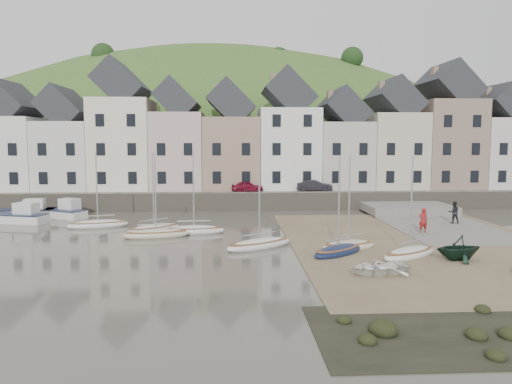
{
  "coord_description": "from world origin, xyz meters",
  "views": [
    {
      "loc": [
        -1.94,
        -31.68,
        6.97
      ],
      "look_at": [
        0.0,
        6.0,
        3.0
      ],
      "focal_mm": 34.19,
      "sensor_mm": 36.0,
      "label": 1
    }
  ],
  "objects": [
    {
      "name": "quay_street",
      "position": [
        0.0,
        20.5,
        1.55
      ],
      "size": [
        70.0,
        7.0,
        0.1
      ],
      "primitive_type": "cube",
      "color": "slate",
      "rests_on": "quay_land"
    },
    {
      "name": "sailboat_6",
      "position": [
        8.76,
        -3.49,
        0.26
      ],
      "size": [
        4.61,
        3.84,
        6.32
      ],
      "color": "silver",
      "rests_on": "ground"
    },
    {
      "name": "sailboat_2",
      "position": [
        -7.38,
        3.45,
        0.26
      ],
      "size": [
        5.0,
        2.41,
        6.32
      ],
      "color": "beige",
      "rests_on": "ground"
    },
    {
      "name": "ground",
      "position": [
        0.0,
        0.0,
        0.0
      ],
      "size": [
        160.0,
        160.0,
        0.0
      ],
      "primitive_type": "plane",
      "color": "#4B473B",
      "rests_on": "ground"
    },
    {
      "name": "motorboat_0",
      "position": [
        -20.43,
        13.43,
        0.58
      ],
      "size": [
        5.05,
        2.22,
        1.7
      ],
      "color": "silver",
      "rests_on": "ground"
    },
    {
      "name": "sailboat_3",
      "position": [
        -4.76,
        4.85,
        0.26
      ],
      "size": [
        4.73,
        1.83,
        6.32
      ],
      "color": "silver",
      "rests_on": "ground"
    },
    {
      "name": "seawall",
      "position": [
        0.0,
        17.0,
        0.9
      ],
      "size": [
        70.0,
        1.2,
        1.8
      ],
      "primitive_type": "cube",
      "color": "slate",
      "rests_on": "ground"
    },
    {
      "name": "rowboat_green",
      "position": [
        11.26,
        -4.52,
        0.8
      ],
      "size": [
        3.14,
        2.83,
        1.47
      ],
      "primitive_type": "imported",
      "rotation": [
        0.0,
        0.0,
        -1.41
      ],
      "color": "black",
      "rests_on": "beach"
    },
    {
      "name": "car_right",
      "position": [
        6.96,
        19.5,
        2.22
      ],
      "size": [
        3.96,
        2.0,
        1.25
      ],
      "primitive_type": "imported",
      "rotation": [
        0.0,
        0.0,
        1.38
      ],
      "color": "black",
      "rests_on": "quay_street"
    },
    {
      "name": "sailboat_4",
      "position": [
        -0.11,
        -0.44,
        0.26
      ],
      "size": [
        5.05,
        4.04,
        6.32
      ],
      "color": "silver",
      "rests_on": "ground"
    },
    {
      "name": "sailboat_7",
      "position": [
        5.59,
        -1.22,
        0.27
      ],
      "size": [
        4.02,
        2.56,
        6.32
      ],
      "color": "beige",
      "rests_on": "ground"
    },
    {
      "name": "hillside",
      "position": [
        -5.0,
        60.0,
        -17.99
      ],
      "size": [
        134.4,
        84.0,
        84.0
      ],
      "color": "#375923",
      "rests_on": "ground"
    },
    {
      "name": "slipway",
      "position": [
        15.0,
        8.0,
        0.06
      ],
      "size": [
        8.0,
        18.0,
        0.12
      ],
      "primitive_type": "cube",
      "color": "slate",
      "rests_on": "ground"
    },
    {
      "name": "sailboat_1",
      "position": [
        -7.87,
        5.57,
        0.26
      ],
      "size": [
        4.4,
        4.03,
        6.32
      ],
      "color": "silver",
      "rests_on": "ground"
    },
    {
      "name": "shore_rocks",
      "position": [
        8.29,
        -14.87,
        0.1
      ],
      "size": [
        14.0,
        6.0,
        0.78
      ],
      "color": "black",
      "rests_on": "ground"
    },
    {
      "name": "townhouse_terrace",
      "position": [
        1.76,
        24.0,
        7.32
      ],
      "size": [
        61.05,
        8.0,
        13.93
      ],
      "color": "silver",
      "rests_on": "quay_land"
    },
    {
      "name": "person_red",
      "position": [
        12.43,
        3.67,
        1.05
      ],
      "size": [
        0.69,
        0.47,
        1.86
      ],
      "primitive_type": "imported",
      "rotation": [
        0.0,
        0.0,
        3.17
      ],
      "color": "maroon",
      "rests_on": "slipway"
    },
    {
      "name": "sailboat_5",
      "position": [
        4.61,
        -2.64,
        0.26
      ],
      "size": [
        4.22,
        3.94,
        6.32
      ],
      "color": "#131D3D",
      "rests_on": "ground"
    },
    {
      "name": "person_dark",
      "position": [
        16.61,
        7.6,
        1.04
      ],
      "size": [
        0.99,
        0.82,
        1.84
      ],
      "primitive_type": "imported",
      "rotation": [
        0.0,
        0.0,
        2.99
      ],
      "color": "black",
      "rests_on": "slipway"
    },
    {
      "name": "car_left",
      "position": [
        -0.22,
        19.5,
        2.17
      ],
      "size": [
        3.53,
        1.93,
        1.14
      ],
      "primitive_type": "imported",
      "rotation": [
        0.0,
        0.0,
        1.75
      ],
      "color": "maroon",
      "rests_on": "quay_street"
    },
    {
      "name": "sailboat_0",
      "position": [
        -12.72,
        7.82,
        0.26
      ],
      "size": [
        5.05,
        2.79,
        6.32
      ],
      "color": "silver",
      "rests_on": "ground"
    },
    {
      "name": "beach",
      "position": [
        11.0,
        0.0,
        0.03
      ],
      "size": [
        18.0,
        26.0,
        0.06
      ],
      "primitive_type": "cube",
      "color": "brown",
      "rests_on": "ground"
    },
    {
      "name": "motorboat_2",
      "position": [
        -17.23,
        13.14,
        0.58
      ],
      "size": [
        5.03,
        3.84,
        1.7
      ],
      "color": "silver",
      "rests_on": "ground"
    },
    {
      "name": "motorboat_1",
      "position": [
        -20.1,
        10.49,
        0.58
      ],
      "size": [
        5.52,
        3.01,
        1.7
      ],
      "color": "silver",
      "rests_on": "ground"
    },
    {
      "name": "quay_land",
      "position": [
        0.0,
        32.0,
        0.75
      ],
      "size": [
        90.0,
        30.0,
        1.5
      ],
      "primitive_type": "cube",
      "color": "#375923",
      "rests_on": "ground"
    },
    {
      "name": "rowboat_white",
      "position": [
        5.69,
        -7.2,
        0.4
      ],
      "size": [
        3.67,
        2.91,
        0.68
      ],
      "primitive_type": "imported",
      "rotation": [
        0.0,
        0.0,
        -1.39
      ],
      "color": "white",
      "rests_on": "beach"
    }
  ]
}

